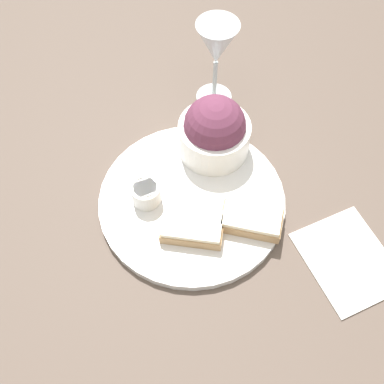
# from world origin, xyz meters

# --- Properties ---
(ground_plane) EXTENTS (4.00, 4.00, 0.00)m
(ground_plane) POSITION_xyz_m (0.00, 0.00, 0.00)
(ground_plane) COLOR brown
(dinner_plate) EXTENTS (0.30, 0.30, 0.01)m
(dinner_plate) POSITION_xyz_m (0.00, 0.00, 0.01)
(dinner_plate) COLOR white
(dinner_plate) RESTS_ON ground_plane
(salad_bowl) EXTENTS (0.12, 0.12, 0.11)m
(salad_bowl) POSITION_xyz_m (0.04, 0.10, 0.06)
(salad_bowl) COLOR white
(salad_bowl) RESTS_ON dinner_plate
(sauce_ramekin) EXTENTS (0.05, 0.05, 0.04)m
(sauce_ramekin) POSITION_xyz_m (-0.07, 0.00, 0.03)
(sauce_ramekin) COLOR white
(sauce_ramekin) RESTS_ON dinner_plate
(cheese_toast_near) EXTENTS (0.10, 0.07, 0.03)m
(cheese_toast_near) POSITION_xyz_m (0.00, -0.06, 0.03)
(cheese_toast_near) COLOR tan
(cheese_toast_near) RESTS_ON dinner_plate
(cheese_toast_far) EXTENTS (0.10, 0.07, 0.03)m
(cheese_toast_far) POSITION_xyz_m (0.09, -0.05, 0.03)
(cheese_toast_far) COLOR tan
(cheese_toast_far) RESTS_ON dinner_plate
(wine_glass) EXTENTS (0.07, 0.07, 0.16)m
(wine_glass) POSITION_xyz_m (0.04, 0.23, 0.12)
(wine_glass) COLOR silver
(wine_glass) RESTS_ON ground_plane
(napkin) EXTENTS (0.17, 0.18, 0.01)m
(napkin) POSITION_xyz_m (0.23, -0.10, 0.00)
(napkin) COLOR white
(napkin) RESTS_ON ground_plane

